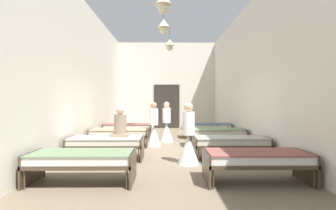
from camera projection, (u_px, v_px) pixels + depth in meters
ground_plane at (168, 153)px, 7.58m from camera, size 5.92×13.75×0.10m
room_shell at (168, 76)px, 8.75m from camera, size 5.72×13.35×4.71m
bed_left_row_0 at (82, 159)px, 4.71m from camera, size 1.90×0.84×0.57m
bed_right_row_0 at (256, 159)px, 4.74m from camera, size 1.90×0.84×0.57m
bed_left_row_1 at (106, 142)px, 6.61m from camera, size 1.90×0.84×0.57m
bed_right_row_1 at (230, 142)px, 6.64m from camera, size 1.90×0.84×0.57m
bed_left_row_2 at (119, 133)px, 8.51m from camera, size 1.90×0.84×0.57m
bed_right_row_2 at (216, 133)px, 8.54m from camera, size 1.90×0.84×0.57m
bed_left_row_3 at (128, 127)px, 10.41m from camera, size 1.90×0.84×0.57m
bed_right_row_3 at (207, 127)px, 10.44m from camera, size 1.90×0.84×0.57m
nurse_near_aisle at (167, 127)px, 9.42m from camera, size 0.52×0.52×1.49m
nurse_mid_aisle at (188, 142)px, 6.09m from camera, size 0.52×0.52×1.49m
nurse_far_aisle at (154, 130)px, 8.55m from camera, size 0.52×0.52×1.49m
patient_seated_primary at (120, 125)px, 6.69m from camera, size 0.44×0.44×0.80m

